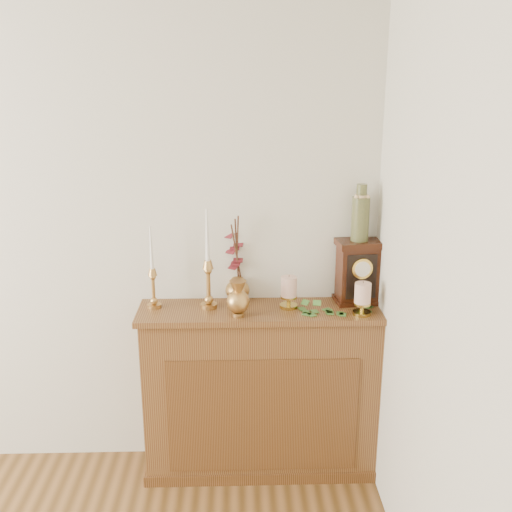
{
  "coord_description": "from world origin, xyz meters",
  "views": [
    {
      "loc": [
        1.29,
        -0.7,
        2.07
      ],
      "look_at": [
        1.37,
        2.05,
        1.22
      ],
      "focal_mm": 42.0,
      "sensor_mm": 36.0,
      "label": 1
    }
  ],
  "objects_px": {
    "mantel_clock": "(358,272)",
    "candlestick_left": "(153,282)",
    "ginger_jar": "(236,261)",
    "candlestick_center": "(208,276)",
    "ceramic_vase": "(360,216)",
    "bud_vase": "(238,299)"
  },
  "relations": [
    {
      "from": "candlestick_center",
      "to": "ceramic_vase",
      "type": "height_order",
      "value": "ceramic_vase"
    },
    {
      "from": "ginger_jar",
      "to": "mantel_clock",
      "type": "relative_size",
      "value": 1.41
    },
    {
      "from": "candlestick_center",
      "to": "bud_vase",
      "type": "bearing_deg",
      "value": -39.0
    },
    {
      "from": "candlestick_left",
      "to": "ceramic_vase",
      "type": "distance_m",
      "value": 1.09
    },
    {
      "from": "candlestick_left",
      "to": "mantel_clock",
      "type": "xyz_separation_m",
      "value": [
        1.04,
        0.05,
        0.02
      ]
    },
    {
      "from": "ginger_jar",
      "to": "mantel_clock",
      "type": "bearing_deg",
      "value": -6.06
    },
    {
      "from": "mantel_clock",
      "to": "ceramic_vase",
      "type": "height_order",
      "value": "ceramic_vase"
    },
    {
      "from": "ginger_jar",
      "to": "mantel_clock",
      "type": "xyz_separation_m",
      "value": [
        0.62,
        -0.07,
        -0.05
      ]
    },
    {
      "from": "mantel_clock",
      "to": "candlestick_left",
      "type": "bearing_deg",
      "value": 176.23
    },
    {
      "from": "ginger_jar",
      "to": "mantel_clock",
      "type": "height_order",
      "value": "ginger_jar"
    },
    {
      "from": "candlestick_left",
      "to": "ginger_jar",
      "type": "height_order",
      "value": "ginger_jar"
    },
    {
      "from": "candlestick_center",
      "to": "ceramic_vase",
      "type": "xyz_separation_m",
      "value": [
        0.76,
        0.06,
        0.29
      ]
    },
    {
      "from": "candlestick_left",
      "to": "candlestick_center",
      "type": "height_order",
      "value": "candlestick_center"
    },
    {
      "from": "bud_vase",
      "to": "mantel_clock",
      "type": "relative_size",
      "value": 0.56
    },
    {
      "from": "candlestick_left",
      "to": "ceramic_vase",
      "type": "height_order",
      "value": "ceramic_vase"
    },
    {
      "from": "candlestick_center",
      "to": "ginger_jar",
      "type": "relative_size",
      "value": 1.1
    },
    {
      "from": "bud_vase",
      "to": "ceramic_vase",
      "type": "relative_size",
      "value": 0.64
    },
    {
      "from": "candlestick_center",
      "to": "ginger_jar",
      "type": "xyz_separation_m",
      "value": [
        0.14,
        0.12,
        0.04
      ]
    },
    {
      "from": "candlestick_left",
      "to": "ginger_jar",
      "type": "distance_m",
      "value": 0.43
    },
    {
      "from": "candlestick_left",
      "to": "ceramic_vase",
      "type": "bearing_deg",
      "value": 2.72
    },
    {
      "from": "candlestick_center",
      "to": "bud_vase",
      "type": "relative_size",
      "value": 2.77
    },
    {
      "from": "candlestick_left",
      "to": "bud_vase",
      "type": "height_order",
      "value": "candlestick_left"
    }
  ]
}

